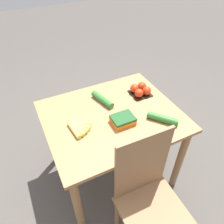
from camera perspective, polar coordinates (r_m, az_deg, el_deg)
name	(u,v)px	position (r m, az deg, el deg)	size (l,w,h in m)	color
ground_plane	(112,171)	(2.30, 0.00, -15.04)	(12.00, 12.00, 0.00)	#4C4742
dining_table	(112,126)	(1.80, 0.00, -3.60)	(1.05, 0.88, 0.76)	#9E7044
chair	(148,197)	(1.59, 9.36, -21.14)	(0.43, 0.41, 1.01)	#8E6642
banana_bunch	(78,127)	(1.61, -8.95, -3.92)	(0.17, 0.18, 0.04)	brown
tomato_pack	(140,90)	(1.92, 7.43, 5.70)	(0.16, 0.16, 0.09)	black
carrot_bag	(123,119)	(1.63, 2.87, -1.94)	(0.17, 0.13, 0.06)	orange
cucumber_near	(102,100)	(1.82, -2.62, 3.26)	(0.11, 0.24, 0.05)	#2D702D
cucumber_far	(163,119)	(1.69, 13.10, -1.68)	(0.19, 0.22, 0.05)	#2D702D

